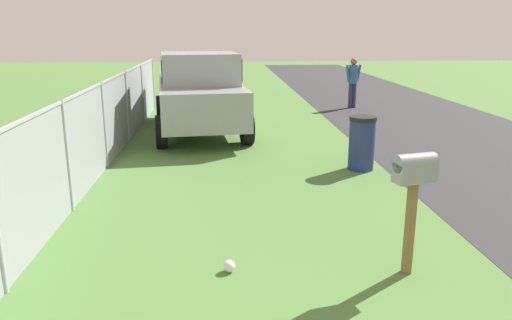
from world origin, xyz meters
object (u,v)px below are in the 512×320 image
mailbox (414,179)px  pedestrian (353,79)px  trash_bin (362,143)px  pickup_truck (199,91)px

mailbox → pedestrian: 12.04m
mailbox → trash_bin: size_ratio=1.33×
mailbox → trash_bin: (4.21, -0.63, -0.58)m
trash_bin → pickup_truck: bearing=41.5°
pickup_truck → pedestrian: size_ratio=3.16×
pickup_truck → pedestrian: (3.87, -5.07, -0.12)m
mailbox → pickup_truck: pickup_truck is taller
mailbox → pedestrian: size_ratio=0.83×
pedestrian → trash_bin: bearing=-26.3°
mailbox → trash_bin: bearing=-22.0°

